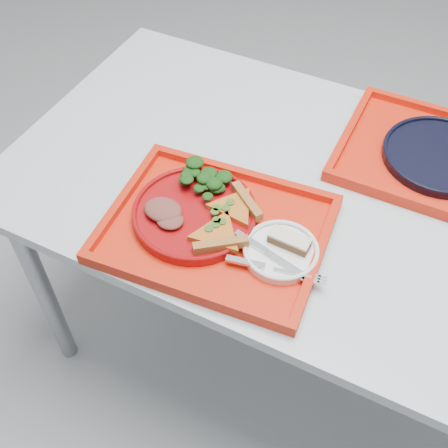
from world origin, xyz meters
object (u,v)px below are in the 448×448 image
(tray_far, at_px, (438,161))
(dinner_plate, at_px, (195,214))
(navy_plate, at_px, (439,156))
(dessert_bar, at_px, (289,240))
(tray_main, at_px, (216,231))

(tray_far, bearing_deg, dinner_plate, -136.21)
(tray_far, distance_m, dinner_plate, 0.59)
(navy_plate, bearing_deg, dessert_bar, -117.96)
(tray_far, xyz_separation_m, dessert_bar, (-0.21, -0.40, 0.03))
(dinner_plate, bearing_deg, tray_far, 44.32)
(tray_far, relative_size, navy_plate, 1.73)
(navy_plate, bearing_deg, tray_far, 0.00)
(tray_main, bearing_deg, dinner_plate, 164.77)
(tray_main, height_order, tray_far, same)
(tray_main, distance_m, tray_far, 0.56)
(tray_far, bearing_deg, navy_plate, 0.00)
(dinner_plate, xyz_separation_m, navy_plate, (0.42, 0.41, -0.00))
(tray_main, xyz_separation_m, dessert_bar, (0.15, 0.02, 0.03))
(dinner_plate, bearing_deg, navy_plate, 44.32)
(tray_main, xyz_separation_m, dinner_plate, (-0.06, 0.01, 0.02))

